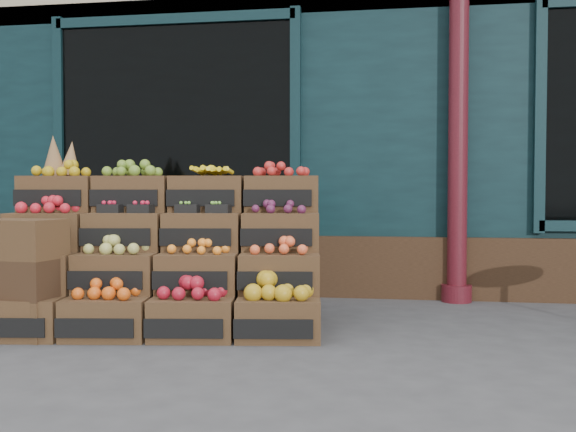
# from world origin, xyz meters

# --- Properties ---
(ground) EXTENTS (60.00, 60.00, 0.00)m
(ground) POSITION_xyz_m (0.00, 0.00, 0.00)
(ground) COLOR #414144
(ground) RESTS_ON ground
(shop_facade) EXTENTS (12.00, 6.24, 4.80)m
(shop_facade) POSITION_xyz_m (0.00, 5.11, 2.40)
(shop_facade) COLOR black
(shop_facade) RESTS_ON ground
(crate_display) EXTENTS (2.52, 1.46, 1.50)m
(crate_display) POSITION_xyz_m (-1.16, 0.62, 0.46)
(crate_display) COLOR #462F1B
(crate_display) RESTS_ON ground
(spare_crates) EXTENTS (0.60, 0.45, 0.84)m
(spare_crates) POSITION_xyz_m (-2.03, 0.06, 0.42)
(spare_crates) COLOR #462F1B
(spare_crates) RESTS_ON ground
(shopkeeper) EXTENTS (0.78, 0.57, 1.95)m
(shopkeeper) POSITION_xyz_m (-1.45, 2.66, 0.98)
(shopkeeper) COLOR #17521C
(shopkeeper) RESTS_ON ground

